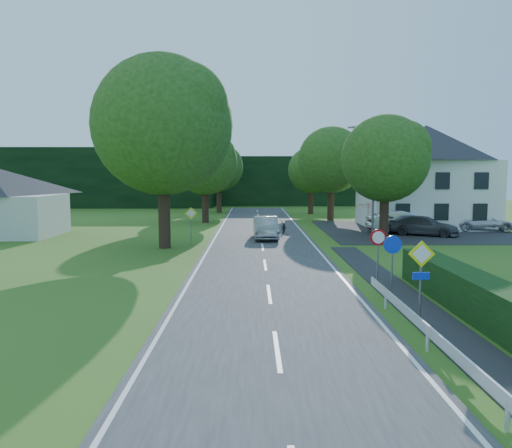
{
  "coord_description": "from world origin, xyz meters",
  "views": [
    {
      "loc": [
        -0.63,
        -6.32,
        4.52
      ],
      "look_at": [
        -0.44,
        18.36,
        2.04
      ],
      "focal_mm": 35.0,
      "sensor_mm": 36.0,
      "label": 1
    }
  ],
  "objects_px": {
    "moving_car": "(266,228)",
    "motorcycle": "(284,226)",
    "parasol": "(368,215)",
    "streetlight": "(372,175)",
    "parked_car_red": "(399,222)",
    "parked_car_silver_a": "(401,222)",
    "parked_car_grey": "(424,226)",
    "parked_car_silver_b": "(484,223)"
  },
  "relations": [
    {
      "from": "parked_car_red",
      "to": "parked_car_silver_b",
      "type": "height_order",
      "value": "parked_car_red"
    },
    {
      "from": "parked_car_grey",
      "to": "parked_car_silver_b",
      "type": "relative_size",
      "value": 1.03
    },
    {
      "from": "parked_car_silver_a",
      "to": "parked_car_silver_b",
      "type": "distance_m",
      "value": 6.96
    },
    {
      "from": "parked_car_silver_a",
      "to": "parasol",
      "type": "height_order",
      "value": "parasol"
    },
    {
      "from": "parked_car_grey",
      "to": "moving_car",
      "type": "bearing_deg",
      "value": 126.87
    },
    {
      "from": "parked_car_silver_a",
      "to": "streetlight",
      "type": "bearing_deg",
      "value": 116.96
    },
    {
      "from": "motorcycle",
      "to": "streetlight",
      "type": "bearing_deg",
      "value": -6.45
    },
    {
      "from": "streetlight",
      "to": "parked_car_silver_a",
      "type": "bearing_deg",
      "value": 30.32
    },
    {
      "from": "parasol",
      "to": "parked_car_red",
      "type": "bearing_deg",
      "value": -57.85
    },
    {
      "from": "parked_car_red",
      "to": "parked_car_silver_a",
      "type": "bearing_deg",
      "value": -147.43
    },
    {
      "from": "parked_car_silver_b",
      "to": "parked_car_red",
      "type": "bearing_deg",
      "value": 105.42
    },
    {
      "from": "parked_car_red",
      "to": "parked_car_silver_a",
      "type": "xyz_separation_m",
      "value": [
        0.14,
        -0.19,
        0.02
      ]
    },
    {
      "from": "parked_car_red",
      "to": "streetlight",
      "type": "bearing_deg",
      "value": 121.89
    },
    {
      "from": "streetlight",
      "to": "motorcycle",
      "type": "height_order",
      "value": "streetlight"
    },
    {
      "from": "parked_car_silver_a",
      "to": "parked_car_grey",
      "type": "xyz_separation_m",
      "value": [
        1.19,
        -1.67,
        -0.15
      ]
    },
    {
      "from": "moving_car",
      "to": "motorcycle",
      "type": "distance_m",
      "value": 3.76
    },
    {
      "from": "streetlight",
      "to": "motorcycle",
      "type": "bearing_deg",
      "value": 166.68
    },
    {
      "from": "parked_car_grey",
      "to": "parked_car_silver_b",
      "type": "height_order",
      "value": "parked_car_grey"
    },
    {
      "from": "moving_car",
      "to": "parked_car_silver_b",
      "type": "xyz_separation_m",
      "value": [
        17.37,
        4.7,
        -0.11
      ]
    },
    {
      "from": "motorcycle",
      "to": "parked_car_silver_b",
      "type": "relative_size",
      "value": 0.42
    },
    {
      "from": "streetlight",
      "to": "parked_car_silver_b",
      "type": "xyz_separation_m",
      "value": [
        9.61,
        2.74,
        -3.77
      ]
    },
    {
      "from": "moving_car",
      "to": "parked_car_silver_b",
      "type": "height_order",
      "value": "moving_car"
    },
    {
      "from": "moving_car",
      "to": "parked_car_red",
      "type": "bearing_deg",
      "value": 18.39
    },
    {
      "from": "parked_car_silver_a",
      "to": "parasol",
      "type": "distance_m",
      "value": 3.5
    },
    {
      "from": "moving_car",
      "to": "parked_car_red",
      "type": "relative_size",
      "value": 0.95
    },
    {
      "from": "streetlight",
      "to": "parked_car_grey",
      "type": "height_order",
      "value": "streetlight"
    },
    {
      "from": "motorcycle",
      "to": "parked_car_grey",
      "type": "distance_m",
      "value": 10.32
    },
    {
      "from": "streetlight",
      "to": "parked_car_red",
      "type": "xyz_separation_m",
      "value": [
        2.61,
        1.8,
        -3.59
      ]
    },
    {
      "from": "motorcycle",
      "to": "parked_car_red",
      "type": "bearing_deg",
      "value": 8.92
    },
    {
      "from": "motorcycle",
      "to": "parked_car_silver_a",
      "type": "relative_size",
      "value": 0.38
    },
    {
      "from": "streetlight",
      "to": "moving_car",
      "type": "bearing_deg",
      "value": -165.83
    },
    {
      "from": "parasol",
      "to": "parked_car_silver_a",
      "type": "bearing_deg",
      "value": -57.64
    },
    {
      "from": "motorcycle",
      "to": "parked_car_red",
      "type": "xyz_separation_m",
      "value": [
        8.88,
        0.32,
        0.32
      ]
    },
    {
      "from": "streetlight",
      "to": "parasol",
      "type": "relative_size",
      "value": 3.31
    },
    {
      "from": "parasol",
      "to": "streetlight",
      "type": "bearing_deg",
      "value": -100.93
    },
    {
      "from": "moving_car",
      "to": "parasol",
      "type": "bearing_deg",
      "value": 35.48
    },
    {
      "from": "moving_car",
      "to": "parked_car_grey",
      "type": "xyz_separation_m",
      "value": [
        11.7,
        1.89,
        -0.06
      ]
    },
    {
      "from": "streetlight",
      "to": "parked_car_silver_b",
      "type": "bearing_deg",
      "value": 15.92
    },
    {
      "from": "moving_car",
      "to": "parked_car_grey",
      "type": "height_order",
      "value": "moving_car"
    },
    {
      "from": "streetlight",
      "to": "motorcycle",
      "type": "xyz_separation_m",
      "value": [
        -6.26,
        1.48,
        -3.91
      ]
    },
    {
      "from": "moving_car",
      "to": "motorcycle",
      "type": "xyz_separation_m",
      "value": [
        1.5,
        3.44,
        -0.25
      ]
    },
    {
      "from": "streetlight",
      "to": "parasol",
      "type": "height_order",
      "value": "streetlight"
    }
  ]
}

